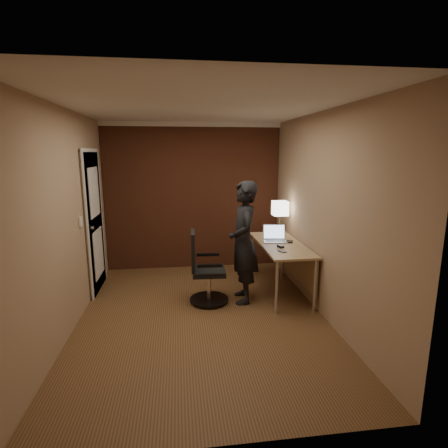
# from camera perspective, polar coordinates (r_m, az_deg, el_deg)

# --- Properties ---
(room) EXTENTS (4.00, 4.00, 4.00)m
(room) POSITION_cam_1_polar(r_m,az_deg,el_deg) (5.63, -7.65, 5.03)
(room) COLOR brown
(room) RESTS_ON ground
(desk) EXTENTS (0.60, 1.50, 0.73)m
(desk) POSITION_cam_1_polar(r_m,az_deg,el_deg) (5.11, 10.03, -4.50)
(desk) COLOR tan
(desk) RESTS_ON ground
(desk_lamp) EXTENTS (0.22, 0.22, 0.54)m
(desk_lamp) POSITION_cam_1_polar(r_m,az_deg,el_deg) (5.48, 9.14, 2.47)
(desk_lamp) COLOR silver
(desk_lamp) RESTS_ON desk
(laptop) EXTENTS (0.36, 0.30, 0.23)m
(laptop) POSITION_cam_1_polar(r_m,az_deg,el_deg) (5.17, 8.25, -2.04)
(laptop) COLOR silver
(laptop) RESTS_ON desk
(mouse) EXTENTS (0.08, 0.11, 0.03)m
(mouse) POSITION_cam_1_polar(r_m,az_deg,el_deg) (4.84, 9.23, -3.61)
(mouse) COLOR black
(mouse) RESTS_ON desk
(phone) EXTENTS (0.09, 0.13, 0.01)m
(phone) POSITION_cam_1_polar(r_m,az_deg,el_deg) (4.64, 9.51, -4.42)
(phone) COLOR black
(phone) RESTS_ON desk
(wallet) EXTENTS (0.12, 0.13, 0.02)m
(wallet) POSITION_cam_1_polar(r_m,az_deg,el_deg) (5.13, 10.67, -2.84)
(wallet) COLOR black
(wallet) RESTS_ON desk
(office_chair) EXTENTS (0.52, 0.55, 0.97)m
(office_chair) POSITION_cam_1_polar(r_m,az_deg,el_deg) (4.73, -3.24, -7.87)
(office_chair) COLOR black
(office_chair) RESTS_ON ground
(person) EXTENTS (0.42, 0.61, 1.65)m
(person) POSITION_cam_1_polar(r_m,az_deg,el_deg) (4.68, 3.22, -3.03)
(person) COLOR black
(person) RESTS_ON ground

